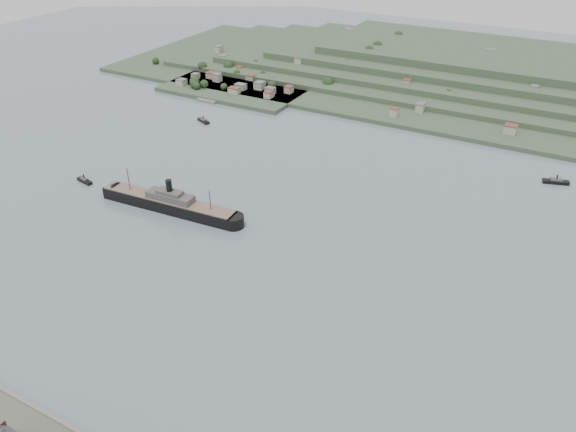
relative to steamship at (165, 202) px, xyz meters
The scene contains 6 objects.
ground 103.68m from the steamship, ahead, with size 1400.00×1400.00×0.00m, color slate.
far_peninsula 401.41m from the steamship, 71.02° to the left, with size 760.00×309.00×30.00m.
steamship is the anchor object (origin of this frame).
tugboat 79.31m from the steamship, behind, with size 15.36×6.72×6.69m.
ferry_west 161.65m from the steamship, 116.87° to the left, with size 16.33×10.52×5.97m.
ferry_east 288.95m from the steamship, 36.28° to the left, with size 19.45×10.55×7.03m.
Camera 1 is at (133.52, -240.25, 197.17)m, focal length 35.00 mm.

